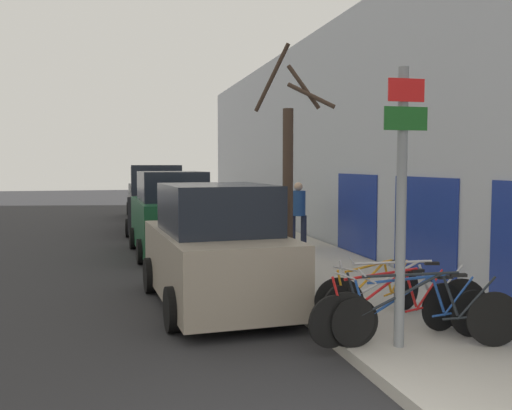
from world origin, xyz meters
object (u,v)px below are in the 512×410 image
signpost (402,199)px  street_tree (288,180)px  bicycle_1 (415,313)px  bicycle_2 (389,309)px  bicycle_0 (421,315)px  bicycle_3 (400,299)px  parked_car_0 (215,251)px  parked_car_2 (157,202)px  pedestrian_near (298,210)px  parked_car_1 (171,217)px  parked_car_3 (150,195)px  bicycle_4 (374,294)px

signpost → street_tree: street_tree is taller
bicycle_1 → bicycle_2: bearing=52.9°
bicycle_0 → bicycle_3: 0.86m
street_tree → parked_car_0: bearing=-148.8°
parked_car_2 → parked_car_0: bearing=-85.1°
street_tree → pedestrian_near: bearing=69.4°
parked_car_1 → parked_car_3: (0.09, 11.06, 0.02)m
bicycle_4 → parked_car_2: 13.27m
bicycle_0 → parked_car_3: 20.24m
pedestrian_near → street_tree: street_tree is taller
parked_car_0 → bicycle_2: bearing=-61.2°
parked_car_0 → bicycle_3: bearing=-51.0°
signpost → street_tree: size_ratio=0.76×
parked_car_2 → pedestrian_near: parked_car_2 is taller
bicycle_2 → parked_car_3: (-1.92, 19.74, 0.50)m
bicycle_0 → bicycle_2: bearing=44.3°
bicycle_2 → bicycle_4: bicycle_2 is taller
parked_car_1 → parked_car_3: parked_car_3 is taller
bicycle_3 → parked_car_2: (-2.40, 13.56, 0.52)m
parked_car_0 → pedestrian_near: size_ratio=2.45×
bicycle_4 → parked_car_2: (-2.24, 13.07, 0.56)m
signpost → parked_car_1: signpost is taller
signpost → parked_car_3: size_ratio=0.85×
signpost → parked_car_0: 3.80m
parked_car_3 → street_tree: bearing=-84.0°
bicycle_0 → street_tree: size_ratio=0.54×
signpost → pedestrian_near: (1.47, 8.57, -0.83)m
bicycle_4 → parked_car_3: 18.92m
parked_car_0 → pedestrian_near: parked_car_0 is taller
bicycle_1 → parked_car_0: 3.72m
bicycle_0 → bicycle_3: size_ratio=1.08×
bicycle_0 → bicycle_1: bearing=3.4°
bicycle_2 → bicycle_3: size_ratio=1.04×
signpost → bicycle_0: bearing=-15.4°
bicycle_4 → parked_car_3: size_ratio=0.50×
bicycle_1 → bicycle_3: bicycle_3 is taller
bicycle_3 → bicycle_4: bearing=35.3°
bicycle_0 → street_tree: (-0.44, 4.22, 1.57)m
bicycle_1 → bicycle_4: bearing=0.5°
parked_car_1 → parked_car_3: 11.06m
bicycle_0 → parked_car_3: size_ratio=0.61×
signpost → bicycle_4: 1.97m
bicycle_0 → pedestrian_near: (1.22, 8.64, 0.63)m
bicycle_1 → street_tree: bearing=5.7°
bicycle_4 → pedestrian_near: pedestrian_near is taller
parked_car_0 → street_tree: size_ratio=0.95×
bicycle_2 → parked_car_2: 14.17m
parked_car_3 → bicycle_2: bearing=-84.6°
parked_car_1 → pedestrian_near: size_ratio=2.39×
signpost → parked_car_1: bearing=102.5°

